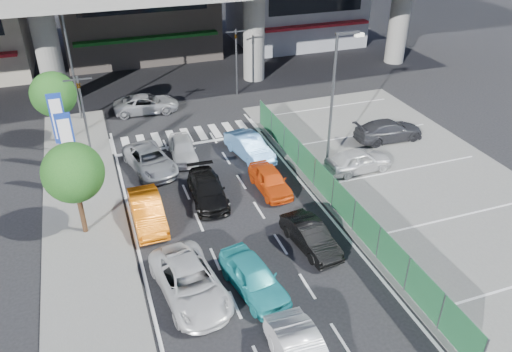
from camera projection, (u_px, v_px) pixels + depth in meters
name	position (u px, v px, depth m)	size (l,w,h in m)	color
ground	(249.00, 252.00, 23.05)	(120.00, 120.00, 0.00)	black
parking_lot	(423.00, 187.00, 27.82)	(12.00, 28.00, 0.06)	#5D5D5A
sidewalk_left	(86.00, 232.00, 24.25)	(4.00, 30.00, 0.12)	#5D5D5A
fence_run	(342.00, 203.00, 24.93)	(0.16, 22.00, 1.80)	#1F5B34
traffic_light_left	(81.00, 97.00, 28.98)	(1.60, 1.24, 5.20)	#595B60
traffic_light_right	(236.00, 46.00, 38.02)	(1.60, 1.24, 5.20)	#595B60
street_lamp_right	(336.00, 91.00, 27.54)	(1.65, 0.22, 8.00)	#595B60
street_lamp_left	(72.00, 54.00, 33.38)	(1.65, 0.22, 8.00)	#595B60
signboard_near	(67.00, 142.00, 25.89)	(0.80, 0.14, 4.70)	#595B60
signboard_far	(59.00, 121.00, 28.21)	(0.80, 0.14, 4.70)	#595B60
tree_near	(73.00, 173.00, 22.55)	(2.80, 2.80, 4.80)	#382314
tree_far	(53.00, 94.00, 30.83)	(2.80, 2.80, 4.80)	#382314
sedan_white_mid_left	(190.00, 283.00, 20.28)	(2.29, 4.97, 1.38)	silver
taxi_teal_mid	(254.00, 277.00, 20.56)	(1.63, 4.05, 1.38)	teal
hatch_black_mid_right	(311.00, 236.00, 23.04)	(1.30, 3.74, 1.23)	black
taxi_orange_left	(147.00, 211.00, 24.66)	(1.46, 4.19, 1.38)	#DC630B
sedan_black_mid	(207.00, 190.00, 26.50)	(1.73, 4.27, 1.24)	black
taxi_orange_right	(270.00, 180.00, 27.34)	(1.50, 3.72, 1.27)	#E14A0F
wagon_silver_front_left	(150.00, 160.00, 29.26)	(2.13, 4.63, 1.29)	#A1A4A8
sedan_white_front_mid	(183.00, 149.00, 30.50)	(1.52, 3.77, 1.29)	silver
kei_truck_front_right	(249.00, 147.00, 30.61)	(1.46, 4.19, 1.38)	#528AC5
crossing_wagon_silver	(146.00, 104.00, 36.61)	(2.17, 4.71, 1.31)	#95969D
parked_sedan_white	(358.00, 160.00, 29.04)	(1.61, 3.99, 1.36)	silver
parked_sedan_dgrey	(389.00, 130.00, 32.55)	(1.88, 4.62, 1.34)	#2F2F34
traffic_cone	(323.00, 181.00, 27.74)	(0.34, 0.34, 0.65)	#F93E0D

